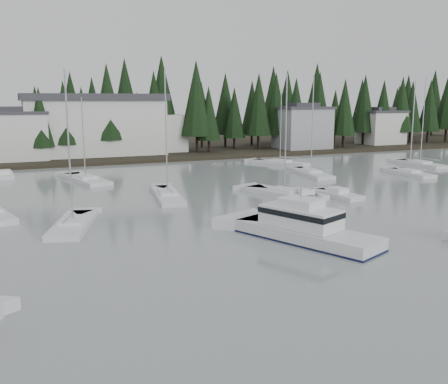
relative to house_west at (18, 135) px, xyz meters
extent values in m
cube|color=black|center=(18.00, 18.00, -4.65)|extent=(240.00, 54.00, 1.00)
cube|color=silver|center=(0.00, 0.00, -0.40)|extent=(9.00, 7.00, 7.50)
cube|color=#38383D|center=(0.00, 0.00, 3.60)|extent=(9.54, 7.42, 0.50)
cube|color=#38383D|center=(0.00, 0.00, 4.20)|extent=(4.95, 3.85, 0.80)
cube|color=#999EA0|center=(54.00, -1.00, -0.15)|extent=(10.00, 8.00, 8.00)
cube|color=#38383D|center=(54.00, -1.00, 4.10)|extent=(10.60, 8.48, 0.50)
cube|color=#38383D|center=(54.00, -1.00, 4.70)|extent=(5.50, 4.40, 0.80)
cube|color=silver|center=(76.00, 1.00, -0.65)|extent=(9.00, 7.00, 7.00)
cube|color=#38383D|center=(76.00, 1.00, 3.10)|extent=(9.54, 7.42, 0.50)
cube|color=#38383D|center=(76.00, 1.00, 3.70)|extent=(4.95, 3.85, 0.80)
cube|color=silver|center=(13.00, 3.00, 0.85)|extent=(24.00, 10.00, 10.00)
cube|color=#38383D|center=(13.00, 3.00, 6.15)|extent=(25.00, 11.00, 1.20)
cube|color=silver|center=(25.00, 5.00, -0.65)|extent=(10.00, 8.00, 7.00)
cube|color=silver|center=(18.45, -58.72, -4.50)|extent=(7.51, 11.72, 1.64)
cube|color=black|center=(18.45, -58.72, -4.62)|extent=(7.56, 11.78, 0.22)
cube|color=white|center=(18.23, -58.20, -2.92)|extent=(4.87, 6.49, 1.48)
cube|color=black|center=(18.23, -58.20, -2.56)|extent=(4.95, 6.57, 0.41)
cube|color=white|center=(18.23, -58.20, -1.84)|extent=(3.04, 3.50, 0.66)
cylinder|color=#A5A8AD|center=(18.23, -58.20, -1.03)|extent=(0.10, 0.10, 1.12)
cube|color=silver|center=(58.75, -28.81, -4.68)|extent=(3.06, 9.82, 1.05)
cube|color=white|center=(58.75, -28.81, -4.03)|extent=(2.04, 3.37, 0.30)
cylinder|color=#A5A8AD|center=(58.75, -28.81, 2.61)|extent=(0.14, 0.14, 13.53)
cube|color=silver|center=(37.09, -30.54, -4.68)|extent=(4.20, 10.53, 1.05)
cube|color=white|center=(37.09, -30.54, -4.03)|extent=(2.36, 3.73, 0.30)
cylinder|color=#A5A8AD|center=(37.09, -30.54, 2.42)|extent=(0.14, 0.14, 13.16)
cube|color=silver|center=(2.98, -47.81, -4.68)|extent=(5.24, 9.23, 1.05)
cube|color=white|center=(2.98, -47.81, -4.03)|extent=(2.69, 3.43, 0.30)
cylinder|color=#A5A8AD|center=(2.98, -47.81, 1.93)|extent=(0.14, 0.14, 12.18)
cube|color=silver|center=(26.02, -42.39, -4.68)|extent=(6.17, 10.25, 1.05)
cube|color=white|center=(26.02, -42.39, -4.03)|extent=(3.10, 3.85, 0.30)
cylinder|color=#A5A8AD|center=(26.02, -42.39, 2.14)|extent=(0.14, 0.14, 12.59)
cube|color=silver|center=(49.72, -36.06, -4.68)|extent=(2.82, 8.15, 1.05)
cube|color=white|center=(49.72, -36.06, -4.03)|extent=(1.83, 2.81, 0.30)
cylinder|color=#A5A8AD|center=(49.72, -36.06, 2.04)|extent=(0.14, 0.14, 12.39)
cube|color=silver|center=(38.85, -18.73, -4.68)|extent=(6.91, 10.05, 1.05)
cube|color=white|center=(38.85, -18.73, -4.03)|extent=(3.19, 3.85, 0.30)
cylinder|color=#A5A8AD|center=(38.85, -18.73, 1.66)|extent=(0.14, 0.14, 11.63)
cube|color=silver|center=(7.30, -23.79, -4.68)|extent=(5.34, 11.14, 1.05)
cube|color=white|center=(7.30, -23.79, -4.03)|extent=(2.86, 4.03, 0.30)
cylinder|color=#A5A8AD|center=(7.30, -23.79, 0.91)|extent=(0.14, 0.14, 10.14)
cube|color=silver|center=(13.79, -38.66, -4.68)|extent=(4.09, 10.71, 1.05)
cube|color=white|center=(13.79, -38.66, -4.03)|extent=(2.27, 3.78, 0.30)
cylinder|color=#A5A8AD|center=(13.79, -38.66, 2.31)|extent=(0.14, 0.14, 12.93)
cube|color=silver|center=(30.84, -45.47, -4.60)|extent=(2.93, 6.26, 0.90)
cube|color=white|center=(30.84, -45.47, -3.90)|extent=(1.72, 2.10, 0.55)
cube|color=silver|center=(-2.29, -16.40, -4.60)|extent=(2.47, 5.51, 0.90)
cube|color=white|center=(-2.29, -16.40, -3.90)|extent=(1.58, 1.80, 0.55)
cube|color=silver|center=(27.32, -44.59, -4.60)|extent=(3.50, 6.23, 0.90)
cube|color=white|center=(27.32, -44.59, -3.90)|extent=(1.89, 2.18, 0.55)
camera|label=1|loc=(-1.27, -89.23, 5.67)|focal=40.00mm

